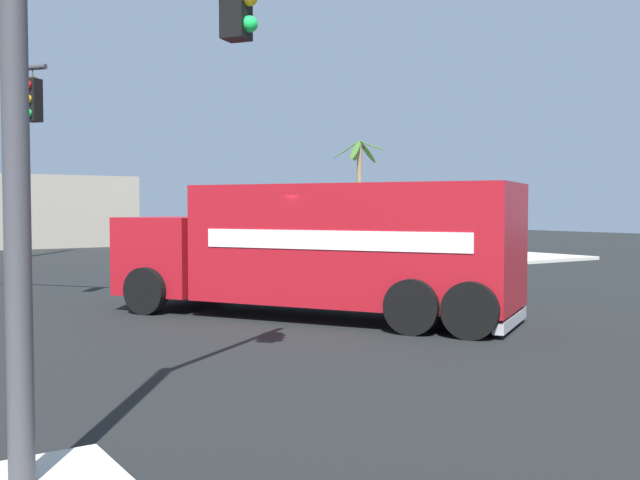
{
  "coord_description": "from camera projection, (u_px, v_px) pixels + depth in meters",
  "views": [
    {
      "loc": [
        -8.4,
        -12.99,
        2.26
      ],
      "look_at": [
        0.05,
        -0.28,
        1.58
      ],
      "focal_mm": 40.81,
      "sensor_mm": 36.0,
      "label": 1
    }
  ],
  "objects": [
    {
      "name": "utility_pole",
      "position": [
        11.0,
        157.0,
        31.79
      ],
      "size": [
        2.2,
        0.39,
        8.69
      ],
      "color": "brown",
      "rests_on": "ground"
    },
    {
      "name": "palm_tree_far",
      "position": [
        359.0,
        178.0,
        37.76
      ],
      "size": [
        2.5,
        2.72,
        5.62
      ],
      "color": "#7A6647",
      "rests_on": "sidewalk_corner_far"
    },
    {
      "name": "traffic_light_primary",
      "position": [
        120.0,
        37.0,
        6.63
      ],
      "size": [
        3.33,
        2.39,
        5.59
      ],
      "color": "#38383D",
      "rests_on": "sidewalk_corner_near"
    },
    {
      "name": "delivery_truck",
      "position": [
        322.0,
        248.0,
        14.96
      ],
      "size": [
        6.58,
        8.54,
        2.72
      ],
      "color": "#AD141E",
      "rests_on": "ground"
    },
    {
      "name": "vending_machine_red",
      "position": [
        437.0,
        235.0,
        32.08
      ],
      "size": [
        1.11,
        1.16,
        1.85
      ],
      "color": "yellow",
      "rests_on": "sidewalk_corner_far"
    },
    {
      "name": "ground_plane",
      "position": [
        311.0,
        313.0,
        15.55
      ],
      "size": [
        100.0,
        100.0,
        0.0
      ],
      "primitive_type": "plane",
      "color": "black"
    },
    {
      "name": "sidewalk_corner_far",
      "position": [
        394.0,
        255.0,
        33.33
      ],
      "size": [
        12.65,
        12.65,
        0.14
      ],
      "primitive_type": "cube",
      "color": "beige",
      "rests_on": "ground"
    }
  ]
}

